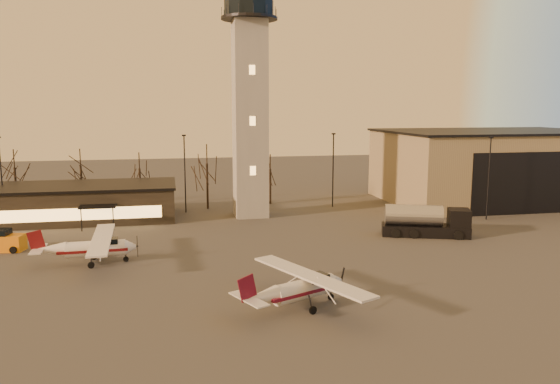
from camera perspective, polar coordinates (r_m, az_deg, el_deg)
name	(u,v)px	position (r m, az deg, el deg)	size (l,w,h in m)	color
ground	(312,295)	(40.87, 3.32, -10.73)	(220.00, 220.00, 0.00)	#3A3836
control_tower	(250,85)	(67.95, -3.17, 11.12)	(6.80, 6.80, 32.60)	gray
hangar	(491,166)	(85.14, 21.22, 2.56)	(30.60, 20.60, 10.30)	#897D5A
terminal	(70,202)	(71.13, -21.13, -1.03)	(25.40, 12.20, 4.30)	black
light_poles	(253,172)	(69.47, -2.81, 2.05)	(58.50, 12.25, 10.14)	black
tree_row	(141,164)	(76.81, -14.30, 2.85)	(37.20, 9.20, 8.80)	black
cessna_front	(306,292)	(38.27, 2.73, -10.36)	(9.37, 11.25, 3.22)	silver
cessna_rear	(98,251)	(50.88, -18.52, -5.87)	(9.55, 12.07, 3.33)	silver
fuel_truck	(425,224)	(60.40, 14.93, -3.21)	(9.44, 5.47, 3.37)	black
service_cart	(5,243)	(58.80, -26.78, -4.74)	(3.62, 2.66, 2.11)	orange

